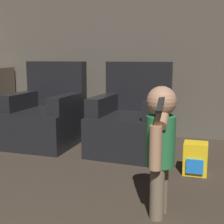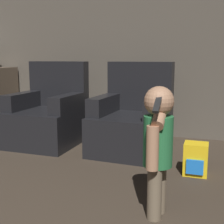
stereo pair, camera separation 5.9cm
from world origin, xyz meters
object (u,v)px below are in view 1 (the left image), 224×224
object	(u,v)px
armchair_left	(47,116)
person_toddler	(160,141)
toy_backpack	(195,159)
armchair_right	(131,122)

from	to	relation	value
armchair_left	person_toddler	distance (m)	2.16
toy_backpack	armchair_left	bearing A→B (deg)	163.11
armchair_left	person_toddler	bearing A→B (deg)	-40.41
armchair_left	armchair_right	world-z (taller)	same
armchair_right	armchair_left	bearing A→B (deg)	-176.59
armchair_left	toy_backpack	xyz separation A→B (m)	(1.82, -0.55, -0.19)
armchair_right	person_toddler	size ratio (longest dim) A/B	1.15
toy_backpack	armchair_right	bearing A→B (deg)	143.25
person_toddler	toy_backpack	world-z (taller)	person_toddler
armchair_left	toy_backpack	size ratio (longest dim) A/B	3.41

